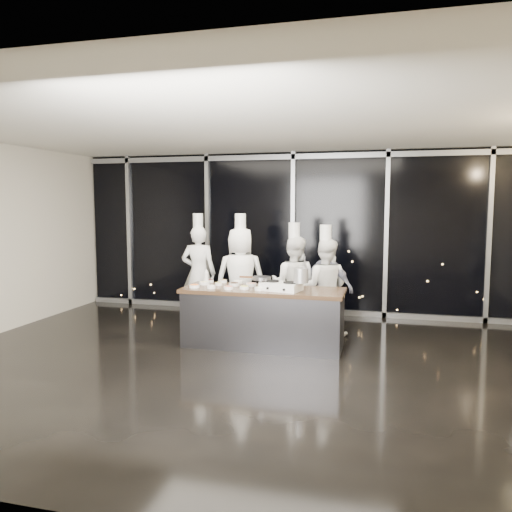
% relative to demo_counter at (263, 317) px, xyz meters
% --- Properties ---
extents(ground, '(9.00, 9.00, 0.00)m').
position_rel_demo_counter_xyz_m(ground, '(0.00, -0.90, -0.45)').
color(ground, black).
rests_on(ground, ground).
extents(room_shell, '(9.02, 7.02, 3.21)m').
position_rel_demo_counter_xyz_m(room_shell, '(0.18, -0.90, 1.79)').
color(room_shell, beige).
rests_on(room_shell, ground).
extents(window_wall, '(8.90, 0.11, 3.20)m').
position_rel_demo_counter_xyz_m(window_wall, '(0.00, 2.53, 1.14)').
color(window_wall, black).
rests_on(window_wall, ground).
extents(demo_counter, '(2.46, 0.86, 0.90)m').
position_rel_demo_counter_xyz_m(demo_counter, '(0.00, 0.00, 0.00)').
color(demo_counter, '#323237').
rests_on(demo_counter, ground).
extents(stove, '(0.64, 0.48, 0.14)m').
position_rel_demo_counter_xyz_m(stove, '(0.30, -0.10, 0.51)').
color(stove, white).
rests_on(stove, demo_counter).
extents(frying_pan, '(0.51, 0.34, 0.05)m').
position_rel_demo_counter_xyz_m(frying_pan, '(-0.02, -0.04, 0.61)').
color(frying_pan, slate).
rests_on(frying_pan, stove).
extents(stock_pot, '(0.26, 0.26, 0.21)m').
position_rel_demo_counter_xyz_m(stock_pot, '(0.61, -0.17, 0.69)').
color(stock_pot, '#AAAAAD').
rests_on(stock_pot, stove).
extents(prep_bowls, '(1.41, 0.73, 0.05)m').
position_rel_demo_counter_xyz_m(prep_bowls, '(-0.50, 0.05, 0.47)').
color(prep_bowls, white).
rests_on(prep_bowls, demo_counter).
extents(squeeze_bottle, '(0.07, 0.07, 0.25)m').
position_rel_demo_counter_xyz_m(squeeze_bottle, '(-0.99, 0.19, 0.57)').
color(squeeze_bottle, silver).
rests_on(squeeze_bottle, demo_counter).
extents(chef_far_left, '(0.70, 0.51, 2.01)m').
position_rel_demo_counter_xyz_m(chef_far_left, '(-1.58, 1.40, 0.45)').
color(chef_far_left, white).
rests_on(chef_far_left, ground).
extents(chef_left, '(1.02, 0.84, 2.02)m').
position_rel_demo_counter_xyz_m(chef_left, '(-0.64, 0.97, 0.45)').
color(chef_left, white).
rests_on(chef_left, ground).
extents(chef_center, '(0.84, 0.67, 1.87)m').
position_rel_demo_counter_xyz_m(chef_center, '(0.30, 0.99, 0.38)').
color(chef_center, white).
rests_on(chef_center, ground).
extents(guest, '(0.99, 0.72, 1.56)m').
position_rel_demo_counter_xyz_m(guest, '(0.88, 0.97, 0.33)').
color(guest, '#161A3D').
rests_on(guest, ground).
extents(chef_right, '(0.81, 0.64, 1.84)m').
position_rel_demo_counter_xyz_m(chef_right, '(0.84, 0.89, 0.36)').
color(chef_right, white).
rests_on(chef_right, ground).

